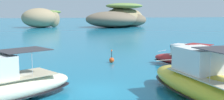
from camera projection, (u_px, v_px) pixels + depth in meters
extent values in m
plane|color=#197093|center=(95.00, 91.00, 20.10)|extent=(400.00, 400.00, 0.00)
ellipsoid|color=#9E8966|center=(121.00, 17.00, 100.07)|extent=(17.06, 17.45, 6.43)
ellipsoid|color=#756651|center=(121.00, 16.00, 101.18)|extent=(9.70, 9.10, 7.25)
ellipsoid|color=#9E8966|center=(128.00, 17.00, 103.63)|extent=(14.81, 14.83, 6.28)
ellipsoid|color=#756651|center=(111.00, 19.00, 94.46)|extent=(20.08, 17.78, 5.33)
ellipsoid|color=#756651|center=(133.00, 20.00, 100.62)|extent=(9.48, 8.09, 4.57)
ellipsoid|color=olive|center=(124.00, 6.00, 98.41)|extent=(12.81, 11.65, 2.00)
ellipsoid|color=#9E8966|center=(39.00, 18.00, 93.64)|extent=(14.29, 13.19, 6.41)
ellipsoid|color=#84755B|center=(43.00, 24.00, 95.44)|extent=(9.35, 8.70, 2.49)
ellipsoid|color=#9E8966|center=(54.00, 19.00, 95.46)|extent=(5.05, 4.92, 5.66)
ellipsoid|color=olive|center=(50.00, 12.00, 96.81)|extent=(7.30, 6.64, 1.41)
ellipsoid|color=yellow|center=(204.00, 86.00, 17.80)|extent=(4.84, 11.34, 1.87)
ellipsoid|color=black|center=(204.00, 93.00, 17.86)|extent=(4.93, 11.57, 0.22)
cube|color=#C6B793|center=(214.00, 77.00, 16.92)|extent=(3.64, 6.38, 0.06)
cube|color=silver|center=(200.00, 60.00, 18.09)|extent=(2.72, 3.37, 1.54)
cube|color=#2D4756|center=(186.00, 54.00, 19.53)|extent=(2.17, 0.64, 0.81)
cylinder|color=silver|center=(170.00, 60.00, 21.68)|extent=(2.29, 0.37, 0.04)
cylinder|color=silver|center=(210.00, 67.00, 15.39)|extent=(0.03, 0.03, 1.76)
ellipsoid|color=red|center=(187.00, 60.00, 28.66)|extent=(6.27, 7.24, 1.26)
ellipsoid|color=black|center=(186.00, 63.00, 28.70)|extent=(6.40, 7.39, 0.15)
cube|color=#C6B793|center=(192.00, 56.00, 28.22)|extent=(3.98, 4.39, 0.06)
cube|color=silver|center=(184.00, 50.00, 28.76)|extent=(2.50, 2.60, 1.04)
cube|color=#2D4756|center=(174.00, 48.00, 29.44)|extent=(1.30, 1.07, 0.55)
cylinder|color=silver|center=(162.00, 51.00, 30.48)|extent=(1.26, 0.97, 0.04)
cube|color=maroon|center=(199.00, 45.00, 27.57)|extent=(2.73, 2.82, 0.04)
cylinder|color=silver|center=(196.00, 51.00, 27.08)|extent=(0.03, 0.03, 1.19)
cylinder|color=silver|center=(203.00, 50.00, 28.22)|extent=(0.03, 0.03, 1.19)
cube|color=#C6B793|center=(10.00, 77.00, 17.59)|extent=(5.96, 5.08, 0.06)
cube|color=#333338|center=(24.00, 50.00, 18.05)|extent=(3.76, 3.56, 0.04)
cylinder|color=silver|center=(32.00, 65.00, 17.41)|extent=(0.03, 0.03, 1.59)
cylinder|color=silver|center=(17.00, 60.00, 18.91)|extent=(0.03, 0.03, 1.59)
sphere|color=#E54C19|center=(112.00, 60.00, 30.92)|extent=(0.56, 0.56, 0.56)
cylinder|color=black|center=(112.00, 56.00, 30.85)|extent=(0.06, 0.06, 1.00)
cone|color=#E54C19|center=(112.00, 50.00, 30.77)|extent=(0.20, 0.20, 0.20)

